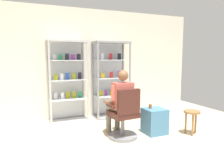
# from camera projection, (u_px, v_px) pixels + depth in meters

# --- Properties ---
(back_wall) EXTENTS (6.00, 0.10, 2.70)m
(back_wall) POSITION_uv_depth(u_px,v_px,m) (87.00, 64.00, 5.42)
(back_wall) COLOR silver
(back_wall) RESTS_ON ground
(display_cabinet_left) EXTENTS (0.90, 0.45, 1.90)m
(display_cabinet_left) POSITION_uv_depth(u_px,v_px,m) (67.00, 81.00, 5.04)
(display_cabinet_left) COLOR #B7B7BC
(display_cabinet_left) RESTS_ON ground
(display_cabinet_right) EXTENTS (0.90, 0.45, 1.90)m
(display_cabinet_right) POSITION_uv_depth(u_px,v_px,m) (110.00, 79.00, 5.47)
(display_cabinet_right) COLOR gray
(display_cabinet_right) RESTS_ON ground
(office_chair) EXTENTS (0.58, 0.56, 0.96)m
(office_chair) POSITION_uv_depth(u_px,v_px,m) (124.00, 118.00, 4.00)
(office_chair) COLOR slate
(office_chair) RESTS_ON ground
(seated_shopkeeper) EXTENTS (0.51, 0.58, 1.29)m
(seated_shopkeeper) POSITION_uv_depth(u_px,v_px,m) (120.00, 100.00, 4.11)
(seated_shopkeeper) COLOR slate
(seated_shopkeeper) RESTS_ON ground
(storage_crate) EXTENTS (0.42, 0.40, 0.51)m
(storage_crate) POSITION_uv_depth(u_px,v_px,m) (155.00, 121.00, 4.29)
(storage_crate) COLOR teal
(storage_crate) RESTS_ON ground
(tea_glass) EXTENTS (0.06, 0.06, 0.09)m
(tea_glass) POSITION_uv_depth(u_px,v_px,m) (150.00, 106.00, 4.28)
(tea_glass) COLOR brown
(tea_glass) RESTS_ON storage_crate
(wooden_stool) EXTENTS (0.32, 0.32, 0.48)m
(wooden_stool) POSITION_uv_depth(u_px,v_px,m) (192.00, 116.00, 4.23)
(wooden_stool) COLOR olive
(wooden_stool) RESTS_ON ground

